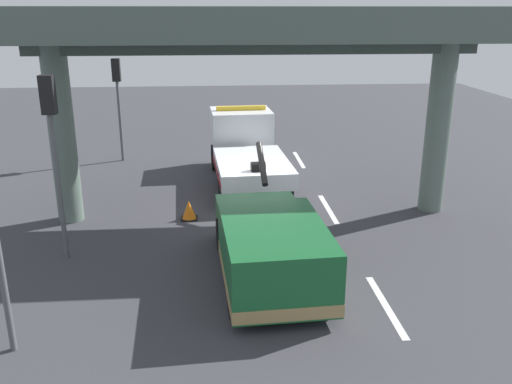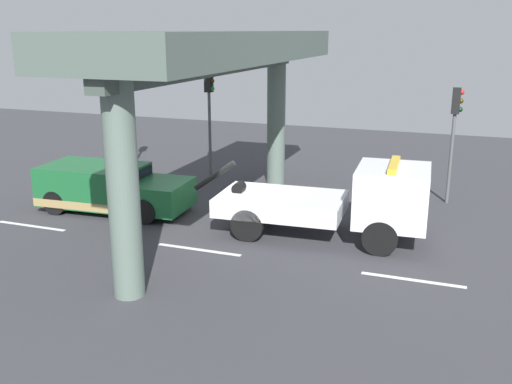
{
  "view_description": "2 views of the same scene",
  "coord_description": "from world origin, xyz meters",
  "px_view_note": "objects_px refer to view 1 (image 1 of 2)",
  "views": [
    {
      "loc": [
        -16.01,
        1.23,
        5.99
      ],
      "look_at": [
        -1.19,
        0.04,
        1.02
      ],
      "focal_mm": 38.28,
      "sensor_mm": 36.0,
      "label": 1
    },
    {
      "loc": [
        6.88,
        -16.25,
        6.12
      ],
      "look_at": [
        1.03,
        -0.4,
        1.31
      ],
      "focal_mm": 40.15,
      "sensor_mm": 36.0,
      "label": 2
    }
  ],
  "objects_px": {
    "towed_van_green": "(270,248)",
    "traffic_cone_orange": "(189,210)",
    "tow_truck_white": "(245,146)",
    "traffic_light_mid": "(118,87)",
    "traffic_light_far": "(52,129)"
  },
  "relations": [
    {
      "from": "traffic_light_mid",
      "to": "towed_van_green",
      "type": "bearing_deg",
      "value": -155.64
    },
    {
      "from": "tow_truck_white",
      "to": "traffic_cone_orange",
      "type": "height_order",
      "value": "tow_truck_white"
    },
    {
      "from": "traffic_light_mid",
      "to": "traffic_cone_orange",
      "type": "height_order",
      "value": "traffic_light_mid"
    },
    {
      "from": "tow_truck_white",
      "to": "traffic_cone_orange",
      "type": "distance_m",
      "value": 4.74
    },
    {
      "from": "traffic_light_far",
      "to": "tow_truck_white",
      "type": "bearing_deg",
      "value": -36.77
    },
    {
      "from": "traffic_light_mid",
      "to": "traffic_cone_orange",
      "type": "bearing_deg",
      "value": -156.9
    },
    {
      "from": "towed_van_green",
      "to": "traffic_light_far",
      "type": "bearing_deg",
      "value": 72.33
    },
    {
      "from": "tow_truck_white",
      "to": "towed_van_green",
      "type": "relative_size",
      "value": 1.38
    },
    {
      "from": "towed_van_green",
      "to": "traffic_light_mid",
      "type": "height_order",
      "value": "traffic_light_mid"
    },
    {
      "from": "towed_van_green",
      "to": "traffic_cone_orange",
      "type": "distance_m",
      "value": 4.55
    },
    {
      "from": "tow_truck_white",
      "to": "towed_van_green",
      "type": "height_order",
      "value": "tow_truck_white"
    },
    {
      "from": "tow_truck_white",
      "to": "traffic_light_mid",
      "type": "bearing_deg",
      "value": 60.28
    },
    {
      "from": "traffic_light_mid",
      "to": "traffic_cone_orange",
      "type": "distance_m",
      "value": 8.16
    },
    {
      "from": "traffic_light_mid",
      "to": "traffic_light_far",
      "type": "bearing_deg",
      "value": 180.0
    },
    {
      "from": "traffic_light_far",
      "to": "traffic_light_mid",
      "type": "distance_m",
      "value": 9.5
    }
  ]
}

